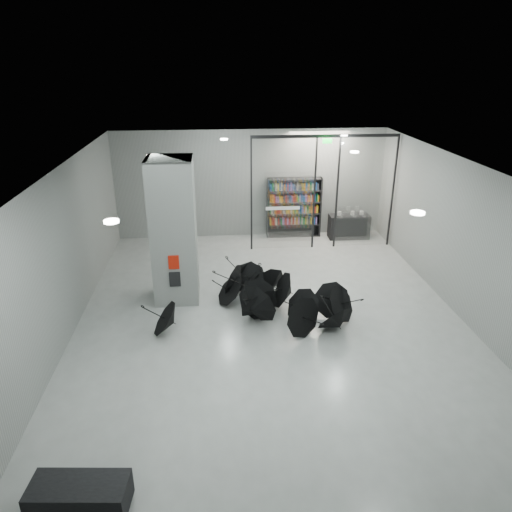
{
  "coord_description": "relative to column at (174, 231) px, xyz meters",
  "views": [
    {
      "loc": [
        -1.36,
        -10.3,
        6.36
      ],
      "look_at": [
        -0.3,
        1.5,
        1.4
      ],
      "focal_mm": 33.37,
      "sensor_mm": 36.0,
      "label": 1
    }
  ],
  "objects": [
    {
      "name": "bench",
      "position": [
        -1.05,
        -6.86,
        -1.76
      ],
      "size": [
        1.53,
        0.77,
        0.47
      ],
      "primitive_type": "cube",
      "rotation": [
        0.0,
        0.0,
        -0.09
      ],
      "color": "black",
      "rests_on": "ground"
    },
    {
      "name": "exit_sign",
      "position": [
        4.9,
        3.3,
        1.82
      ],
      "size": [
        0.3,
        0.06,
        0.15
      ],
      "primitive_type": "cube",
      "color": "#0CE533",
      "rests_on": "room"
    },
    {
      "name": "fire_cabinet",
      "position": [
        0.0,
        -0.62,
        -0.65
      ],
      "size": [
        0.28,
        0.04,
        0.38
      ],
      "primitive_type": "cube",
      "color": "#A50A07",
      "rests_on": "column"
    },
    {
      "name": "room",
      "position": [
        2.5,
        -2.0,
        0.84
      ],
      "size": [
        14.0,
        14.02,
        4.01
      ],
      "color": "gray",
      "rests_on": "ground"
    },
    {
      "name": "glass_partition",
      "position": [
        4.89,
        3.5,
        0.18
      ],
      "size": [
        5.06,
        0.08,
        4.0
      ],
      "color": "silver",
      "rests_on": "ground"
    },
    {
      "name": "bookshelf",
      "position": [
        4.11,
        4.75,
        -0.88
      ],
      "size": [
        2.05,
        0.44,
        2.25
      ],
      "primitive_type": null,
      "rotation": [
        0.0,
        0.0,
        -0.01
      ],
      "color": "black",
      "rests_on": "ground"
    },
    {
      "name": "column",
      "position": [
        0.0,
        0.0,
        0.0
      ],
      "size": [
        1.2,
        1.2,
        4.0
      ],
      "primitive_type": "cube",
      "color": "slate",
      "rests_on": "ground"
    },
    {
      "name": "umbrella_cluster",
      "position": [
        2.54,
        -1.12,
        -1.68
      ],
      "size": [
        5.6,
        4.3,
        1.3
      ],
      "color": "black",
      "rests_on": "ground"
    },
    {
      "name": "info_panel",
      "position": [
        0.0,
        -0.62,
        -1.15
      ],
      "size": [
        0.3,
        0.03,
        0.42
      ],
      "primitive_type": "cube",
      "color": "black",
      "rests_on": "column"
    },
    {
      "name": "shop_counter",
      "position": [
        6.16,
        4.33,
        -1.55
      ],
      "size": [
        1.52,
        0.64,
        0.9
      ],
      "primitive_type": "cube",
      "rotation": [
        0.0,
        0.0,
        -0.03
      ],
      "color": "black",
      "rests_on": "ground"
    }
  ]
}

